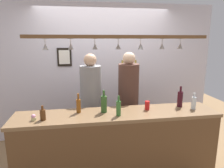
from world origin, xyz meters
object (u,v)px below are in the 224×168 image
(person_right_brown_shirt, at_px, (128,93))
(bottle_beer_brown_stubby, at_px, (43,114))
(drink_can, at_px, (147,105))
(picture_frame_lower_pair, at_px, (129,65))
(bottle_beer_green_import, at_px, (119,108))
(bottle_wine_dark_red, at_px, (180,99))
(picture_frame_caricature, at_px, (64,57))
(bottle_champagne_green, at_px, (104,104))
(bottle_beer_amber_tall, at_px, (79,105))
(cupcake, at_px, (34,118))
(person_left_grey_shirt, at_px, (91,96))
(bottle_soda_clear, at_px, (194,103))

(person_right_brown_shirt, relative_size, bottle_beer_brown_stubby, 9.60)
(drink_can, relative_size, picture_frame_lower_pair, 0.41)
(person_right_brown_shirt, relative_size, bottle_beer_green_import, 6.64)
(bottle_wine_dark_red, relative_size, picture_frame_caricature, 0.88)
(bottle_champagne_green, relative_size, bottle_beer_amber_tall, 1.15)
(bottle_champagne_green, bearing_deg, bottle_wine_dark_red, 2.67)
(drink_can, bearing_deg, cupcake, -174.19)
(picture_frame_lower_pair, xyz_separation_m, picture_frame_caricature, (-1.24, 0.00, 0.17))
(bottle_beer_green_import, distance_m, picture_frame_lower_pair, 1.63)
(bottle_beer_amber_tall, xyz_separation_m, picture_frame_lower_pair, (1.01, 1.31, 0.36))
(bottle_wine_dark_red, bearing_deg, drink_can, -174.05)
(bottle_wine_dark_red, relative_size, bottle_beer_green_import, 1.15)
(person_left_grey_shirt, relative_size, bottle_soda_clear, 7.43)
(person_right_brown_shirt, relative_size, bottle_champagne_green, 5.76)
(bottle_soda_clear, distance_m, picture_frame_caricature, 2.37)
(bottle_wine_dark_red, distance_m, picture_frame_lower_pair, 1.41)
(person_right_brown_shirt, xyz_separation_m, drink_can, (0.11, -0.62, -0.01))
(bottle_beer_green_import, distance_m, drink_can, 0.46)
(picture_frame_lower_pair, bearing_deg, person_left_grey_shirt, -137.90)
(bottle_soda_clear, xyz_separation_m, cupcake, (-2.11, -0.07, -0.06))
(bottle_beer_amber_tall, distance_m, bottle_beer_brown_stubby, 0.47)
(bottle_champagne_green, distance_m, picture_frame_lower_pair, 1.55)
(bottle_soda_clear, bearing_deg, picture_frame_caricature, 141.92)
(bottle_beer_green_import, bearing_deg, person_right_brown_shirt, 67.57)
(person_right_brown_shirt, height_order, picture_frame_lower_pair, person_right_brown_shirt)
(bottle_champagne_green, bearing_deg, bottle_beer_amber_tall, 173.44)
(bottle_wine_dark_red, bearing_deg, bottle_beer_amber_tall, -179.47)
(person_right_brown_shirt, bearing_deg, bottle_wine_dark_red, -42.41)
(bottle_soda_clear, distance_m, picture_frame_lower_pair, 1.58)
(drink_can, xyz_separation_m, picture_frame_caricature, (-1.17, 1.35, 0.57))
(bottle_champagne_green, bearing_deg, person_left_grey_shirt, 102.19)
(person_right_brown_shirt, bearing_deg, picture_frame_lower_pair, 75.79)
(person_left_grey_shirt, xyz_separation_m, bottle_beer_green_import, (0.30, -0.77, 0.04))
(cupcake, bearing_deg, picture_frame_caricature, 78.87)
(picture_frame_caricature, bearing_deg, drink_can, -49.02)
(bottle_wine_dark_red, distance_m, picture_frame_caricature, 2.18)
(person_right_brown_shirt, height_order, drink_can, person_right_brown_shirt)
(person_right_brown_shirt, bearing_deg, bottle_beer_amber_tall, -144.68)
(bottle_beer_brown_stubby, distance_m, picture_frame_caricature, 1.61)
(bottle_soda_clear, bearing_deg, bottle_wine_dark_red, 137.07)
(cupcake, bearing_deg, bottle_beer_brown_stubby, -1.16)
(bottle_beer_brown_stubby, distance_m, cupcake, 0.11)
(person_left_grey_shirt, distance_m, bottle_soda_clear, 1.55)
(bottle_beer_brown_stubby, height_order, cupcake, bottle_beer_brown_stubby)
(person_right_brown_shirt, height_order, bottle_soda_clear, person_right_brown_shirt)
(bottle_beer_brown_stubby, relative_size, cupcake, 2.31)
(bottle_soda_clear, bearing_deg, bottle_beer_brown_stubby, -177.84)
(bottle_beer_brown_stubby, bearing_deg, drink_can, 6.35)
(bottle_wine_dark_red, height_order, bottle_beer_green_import, bottle_wine_dark_red)
(picture_frame_lower_pair, bearing_deg, bottle_soda_clear, -68.00)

